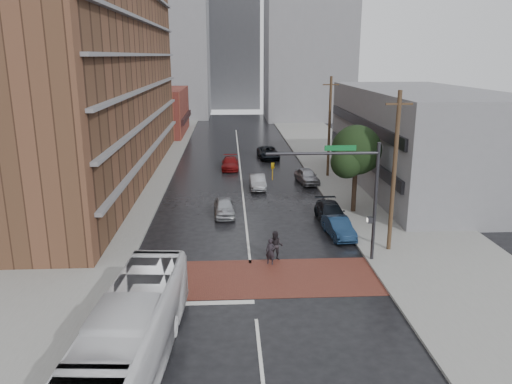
{
  "coord_description": "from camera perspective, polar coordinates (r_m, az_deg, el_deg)",
  "views": [
    {
      "loc": [
        -1.14,
        -24.88,
        11.92
      ],
      "look_at": [
        0.52,
        5.79,
        3.5
      ],
      "focal_mm": 35.0,
      "sensor_mm": 36.0,
      "label": 1
    }
  ],
  "objects": [
    {
      "name": "distant_tower_west",
      "position": [
        103.76,
        -10.71,
        17.33
      ],
      "size": [
        18.0,
        16.0,
        32.0
      ],
      "primitive_type": "cube",
      "color": "slate",
      "rests_on": "ground"
    },
    {
      "name": "car_travel_a",
      "position": [
        38.38,
        -3.65,
        -1.75
      ],
      "size": [
        1.75,
        3.99,
        1.34
      ],
      "primitive_type": "imported",
      "rotation": [
        0.0,
        0.0,
        0.04
      ],
      "color": "#AEB1B6",
      "rests_on": "ground"
    },
    {
      "name": "distant_tower_east",
      "position": [
        98.25,
        6.1,
        18.8
      ],
      "size": [
        16.0,
        14.0,
        36.0
      ],
      "primitive_type": "cube",
      "color": "slate",
      "rests_on": "ground"
    },
    {
      "name": "crosswalk",
      "position": [
        28.06,
        -0.48,
        -9.79
      ],
      "size": [
        14.0,
        5.0,
        0.02
      ],
      "primitive_type": "cube",
      "color": "brown",
      "rests_on": "ground"
    },
    {
      "name": "distant_tower_center",
      "position": [
        119.89,
        -2.65,
        15.35
      ],
      "size": [
        12.0,
        10.0,
        24.0
      ],
      "primitive_type": "cube",
      "color": "slate",
      "rests_on": "ground"
    },
    {
      "name": "apartment_block",
      "position": [
        50.59,
        -18.66,
        16.92
      ],
      "size": [
        10.0,
        44.0,
        28.0
      ],
      "primitive_type": "cube",
      "color": "brown",
      "rests_on": "ground"
    },
    {
      "name": "signal_mast",
      "position": [
        29.16,
        10.87,
        0.78
      ],
      "size": [
        6.5,
        0.3,
        7.2
      ],
      "color": "#2D2D33",
      "rests_on": "ground"
    },
    {
      "name": "street_tree",
      "position": [
        38.83,
        11.39,
        4.36
      ],
      "size": [
        4.2,
        4.1,
        6.9
      ],
      "color": "#332319",
      "rests_on": "ground"
    },
    {
      "name": "car_travel_c",
      "position": [
        54.22,
        -2.97,
        3.31
      ],
      "size": [
        1.9,
        4.49,
        1.29
      ],
      "primitive_type": "imported",
      "rotation": [
        0.0,
        0.0,
        -0.02
      ],
      "color": "maroon",
      "rests_on": "ground"
    },
    {
      "name": "car_travel_b",
      "position": [
        46.07,
        0.17,
        1.17
      ],
      "size": [
        1.5,
        3.97,
        1.29
      ],
      "primitive_type": "imported",
      "rotation": [
        0.0,
        0.0,
        0.03
      ],
      "color": "#9D9FA4",
      "rests_on": "ground"
    },
    {
      "name": "suv_travel",
      "position": [
        59.96,
        1.41,
        4.54
      ],
      "size": [
        2.64,
        5.16,
        1.39
      ],
      "primitive_type": "imported",
      "rotation": [
        0.0,
        0.0,
        0.07
      ],
      "color": "black",
      "rests_on": "ground"
    },
    {
      "name": "utility_pole_far",
      "position": [
        50.34,
        8.39,
        7.43
      ],
      "size": [
        1.6,
        0.26,
        10.0
      ],
      "color": "#473321",
      "rests_on": "ground"
    },
    {
      "name": "utility_pole_near",
      "position": [
        31.29,
        15.52,
        2.25
      ],
      "size": [
        1.6,
        0.26,
        10.0
      ],
      "color": "#473321",
      "rests_on": "ground"
    },
    {
      "name": "car_parked_far",
      "position": [
        48.35,
        5.84,
        1.84
      ],
      "size": [
        2.28,
        4.36,
        1.41
      ],
      "primitive_type": "imported",
      "rotation": [
        0.0,
        0.0,
        0.15
      ],
      "color": "#9C9DA3",
      "rests_on": "ground"
    },
    {
      "name": "pedestrian_b",
      "position": [
        30.1,
        2.29,
        -6.15
      ],
      "size": [
        1.02,
        0.87,
        1.8
      ],
      "primitive_type": "imported",
      "rotation": [
        0.0,
        0.0,
        -0.24
      ],
      "color": "black",
      "rests_on": "ground"
    },
    {
      "name": "pedestrian_a",
      "position": [
        29.52,
        1.65,
        -6.82
      ],
      "size": [
        0.67,
        0.56,
        1.59
      ],
      "primitive_type": "imported",
      "rotation": [
        0.0,
        0.0,
        -0.35
      ],
      "color": "black",
      "rests_on": "ground"
    },
    {
      "name": "transit_bus",
      "position": [
        20.78,
        -13.83,
        -15.15
      ],
      "size": [
        3.37,
        11.17,
        3.07
      ],
      "primitive_type": "imported",
      "rotation": [
        0.0,
        0.0,
        -0.07
      ],
      "color": "silver",
      "rests_on": "ground"
    },
    {
      "name": "car_parked_mid",
      "position": [
        37.4,
        8.53,
        -2.34
      ],
      "size": [
        1.95,
        4.7,
        1.36
      ],
      "primitive_type": "imported",
      "rotation": [
        0.0,
        0.0,
        0.01
      ],
      "color": "black",
      "rests_on": "ground"
    },
    {
      "name": "car_parked_near",
      "position": [
        34.38,
        9.43,
        -4.01
      ],
      "size": [
        1.78,
        4.11,
        1.32
      ],
      "primitive_type": "imported",
      "rotation": [
        0.0,
        0.0,
        0.1
      ],
      "color": "#122741",
      "rests_on": "ground"
    },
    {
      "name": "building_east",
      "position": [
        48.79,
        18.23,
        5.82
      ],
      "size": [
        11.0,
        26.0,
        9.0
      ],
      "primitive_type": "cube",
      "color": "slate",
      "rests_on": "ground"
    },
    {
      "name": "sidewalk_west",
      "position": [
        52.31,
        -14.44,
        1.75
      ],
      "size": [
        9.0,
        90.0,
        0.15
      ],
      "primitive_type": "cube",
      "color": "gray",
      "rests_on": "ground"
    },
    {
      "name": "ground",
      "position": [
        27.62,
        -0.43,
        -10.24
      ],
      "size": [
        160.0,
        160.0,
        0.0
      ],
      "primitive_type": "plane",
      "color": "black",
      "rests_on": "ground"
    },
    {
      "name": "storefront_west",
      "position": [
        80.07,
        -11.02,
        9.02
      ],
      "size": [
        8.0,
        16.0,
        7.0
      ],
      "primitive_type": "cube",
      "color": "brown",
      "rests_on": "ground"
    },
    {
      "name": "sidewalk_east",
      "position": [
        52.81,
        10.84,
        2.09
      ],
      "size": [
        9.0,
        90.0,
        0.15
      ],
      "primitive_type": "cube",
      "color": "gray",
      "rests_on": "ground"
    }
  ]
}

